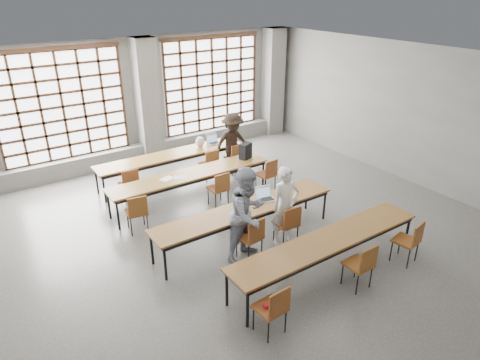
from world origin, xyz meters
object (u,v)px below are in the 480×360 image
desk_row_b (191,176)px  laptop_back (213,141)px  chair_near_left (274,306)px  chair_back_left (130,182)px  chair_mid_right (268,172)px  chair_front_left (252,235)px  chair_front_right (289,221)px  chair_back_mid (210,162)px  chair_near_mid (362,262)px  backpack (245,151)px  chair_mid_left (137,210)px  chair_near_right (411,238)px  green_box (241,205)px  plastic_bag (200,142)px  student_female (248,214)px  chair_mid_centre (220,186)px  desk_row_d (327,243)px  chair_back_right (235,156)px  mouse (283,195)px  student_male (285,206)px  desk_row_c (246,211)px  student_back (233,143)px  phone (256,207)px  laptop_front (265,196)px  desk_row_a (171,156)px  red_pouch (270,305)px

desk_row_b → laptop_back: bearing=44.8°
chair_near_left → chair_back_left: bearing=91.8°
chair_mid_right → chair_front_left: same height
chair_front_right → chair_back_mid: bearing=85.4°
chair_near_mid → backpack: backpack is taller
chair_mid_left → chair_near_mid: 4.57m
chair_near_right → green_box: bearing=130.6°
chair_front_right → plastic_bag: (0.38, 4.20, 0.34)m
chair_back_mid → student_female: 3.61m
chair_mid_centre → chair_front_right: same height
desk_row_d → chair_back_mid: bearing=85.8°
chair_back_right → chair_mid_left: 3.65m
mouse → chair_back_right: bearing=76.0°
chair_back_right → chair_mid_left: same height
student_male → chair_front_right: bearing=-84.9°
desk_row_c → student_back: (1.67, 3.02, 0.18)m
phone → student_female: bearing=-140.2°
chair_back_mid → chair_mid_right: same height
desk_row_d → student_back: bearing=76.5°
chair_front_right → mouse: size_ratio=8.98×
chair_mid_right → chair_near_left: 4.82m
desk_row_d → chair_near_mid: (0.20, -0.63, -0.13)m
desk_row_b → green_box: 2.05m
chair_back_mid → student_female: bearing=-109.1°
chair_mid_left → student_female: 2.47m
green_box → chair_front_right: bearing=-47.8°
student_male → plastic_bag: bearing=92.7°
chair_front_left → phone: 0.74m
chair_near_mid → student_male: (-0.14, 1.87, 0.28)m
desk_row_d → laptop_front: 1.86m
green_box → chair_mid_left: bearing=139.4°
chair_front_right → laptop_back: 4.34m
desk_row_a → chair_back_right: size_ratio=4.55×
chair_mid_right → chair_near_left: (-2.88, -3.87, 0.00)m
chair_front_right → phone: size_ratio=6.77×
desk_row_a → desk_row_c: (-0.07, -3.52, 0.00)m
chair_mid_left → student_male: bearing=-40.9°
red_pouch → mouse: bearing=47.1°
chair_mid_centre → mouse: size_ratio=8.98×
student_back → backpack: size_ratio=4.23×
chair_front_left → student_female: bearing=94.5°
chair_mid_right → green_box: 2.28m
chair_near_left → backpack: size_ratio=2.20×
laptop_back → plastic_bag: (-0.45, -0.06, 0.08)m
chair_back_mid → desk_row_a: bearing=141.9°
chair_back_left → chair_front_left: 3.67m
desk_row_c → red_pouch: bearing=-116.9°
chair_mid_centre → backpack: bearing=29.5°
chair_front_left → chair_near_left: 1.95m
chair_near_left → chair_mid_centre: bearing=69.2°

